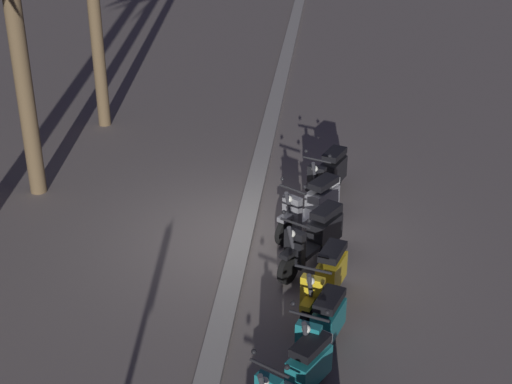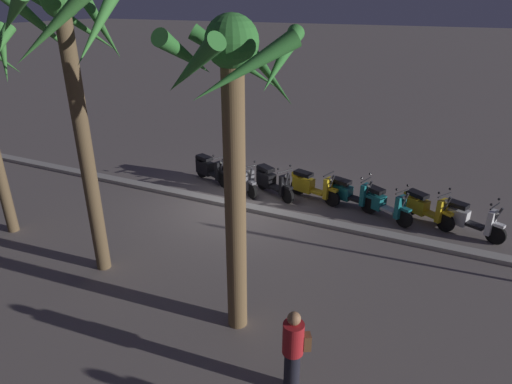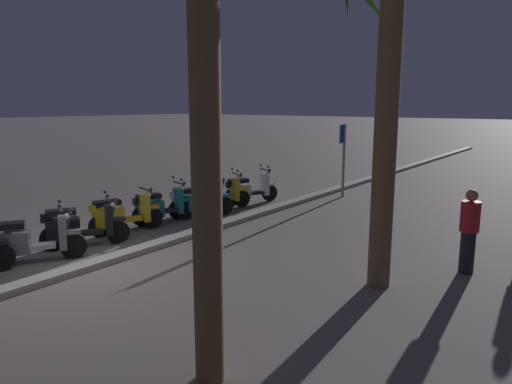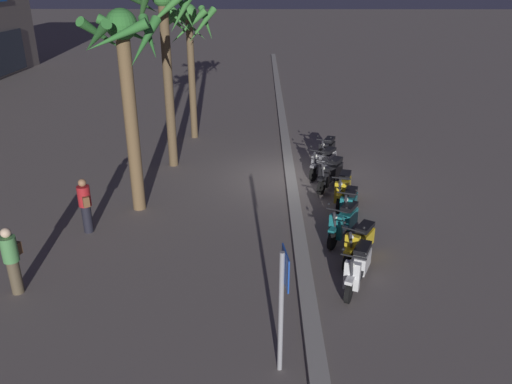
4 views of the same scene
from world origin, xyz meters
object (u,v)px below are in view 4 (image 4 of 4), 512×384
scooter_teal_gap_after_mid (344,221)px  palm_tree_near_sign (126,66)px  scooter_grey_lead_nearest (325,162)px  palm_tree_by_mall_entrance (190,37)px  pedestrian_by_palm_tree (85,205)px  scooter_teal_second_in_line (349,205)px  scooter_black_far_back (331,173)px  palm_tree_mid_walkway (165,34)px  scooter_white_mid_centre (358,266)px  scooter_yellow_mid_rear (360,242)px  crossing_sign (282,299)px  scooter_yellow_tail_end (343,188)px  scooter_black_mid_front (327,150)px  pedestrian_strolling_near_curb (12,259)px

scooter_teal_gap_after_mid → palm_tree_near_sign: (1.70, 5.92, 3.81)m
palm_tree_near_sign → scooter_grey_lead_nearest: bearing=-63.2°
palm_tree_by_mall_entrance → pedestrian_by_palm_tree: size_ratio=3.53×
scooter_grey_lead_nearest → scooter_teal_second_in_line: bearing=-175.6°
scooter_black_far_back → pedestrian_by_palm_tree: bearing=115.5°
palm_tree_mid_walkway → pedestrian_by_palm_tree: palm_tree_mid_walkway is taller
palm_tree_mid_walkway → palm_tree_by_mall_entrance: palm_tree_mid_walkway is taller
scooter_white_mid_centre → scooter_yellow_mid_rear: 1.13m
scooter_white_mid_centre → scooter_teal_gap_after_mid: size_ratio=1.05×
crossing_sign → palm_tree_mid_walkway: size_ratio=0.38×
scooter_black_far_back → pedestrian_by_palm_tree: pedestrian_by_palm_tree is taller
scooter_teal_gap_after_mid → scooter_black_far_back: size_ratio=0.99×
scooter_yellow_tail_end → palm_tree_mid_walkway: (3.26, 5.80, 4.24)m
scooter_white_mid_centre → pedestrian_by_palm_tree: bearing=70.8°
scooter_black_mid_front → pedestrian_strolling_near_curb: pedestrian_strolling_near_curb is taller
scooter_white_mid_centre → crossing_sign: 3.51m
scooter_teal_gap_after_mid → palm_tree_mid_walkway: (5.53, 5.49, 4.25)m
palm_tree_near_sign → pedestrian_strolling_near_curb: palm_tree_near_sign is taller
scooter_teal_gap_after_mid → scooter_teal_second_in_line: 1.11m
scooter_grey_lead_nearest → palm_tree_by_mall_entrance: palm_tree_by_mall_entrance is taller
palm_tree_mid_walkway → pedestrian_by_palm_tree: size_ratio=4.01×
scooter_white_mid_centre → scooter_yellow_mid_rear: same height
scooter_yellow_mid_rear → palm_tree_near_sign: bearing=65.1°
scooter_teal_gap_after_mid → scooter_black_mid_front: bearing=-2.4°
scooter_white_mid_centre → scooter_teal_gap_after_mid: same height
scooter_teal_gap_after_mid → palm_tree_mid_walkway: palm_tree_mid_walkway is taller
scooter_teal_gap_after_mid → palm_tree_by_mall_entrance: 11.09m
scooter_white_mid_centre → scooter_black_mid_front: size_ratio=1.04×
scooter_grey_lead_nearest → crossing_sign: bearing=169.1°
scooter_grey_lead_nearest → palm_tree_mid_walkway: 7.00m
scooter_yellow_tail_end → palm_tree_by_mall_entrance: bearing=38.9°
scooter_black_mid_front → crossing_sign: 11.25m
scooter_teal_second_in_line → scooter_black_far_back: same height
scooter_teal_gap_after_mid → scooter_black_mid_front: (5.95, -0.25, 0.01)m
palm_tree_near_sign → pedestrian_strolling_near_curb: 5.84m
scooter_white_mid_centre → crossing_sign: (-2.79, 1.85, 1.06)m
pedestrian_strolling_near_curb → scooter_white_mid_centre: bearing=-86.5°
crossing_sign → pedestrian_by_palm_tree: crossing_sign is taller
scooter_white_mid_centre → scooter_black_mid_front: bearing=-1.9°
palm_tree_by_mall_entrance → pedestrian_by_palm_tree: bearing=168.5°
scooter_teal_gap_after_mid → crossing_sign: bearing=159.7°
scooter_teal_second_in_line → pedestrian_strolling_near_curb: (-3.79, 7.92, 0.40)m
palm_tree_mid_walkway → scooter_yellow_tail_end: bearing=-119.3°
scooter_grey_lead_nearest → palm_tree_near_sign: bearing=116.8°
scooter_yellow_mid_rear → scooter_grey_lead_nearest: (5.85, 0.21, 0.01)m
palm_tree_mid_walkway → scooter_teal_second_in_line: bearing=-127.7°
palm_tree_near_sign → scooter_white_mid_centre: bearing=-123.9°
palm_tree_mid_walkway → palm_tree_by_mall_entrance: bearing=-5.3°
palm_tree_by_mall_entrance → palm_tree_near_sign: bearing=174.2°
scooter_black_mid_front → scooter_teal_gap_after_mid: bearing=177.6°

